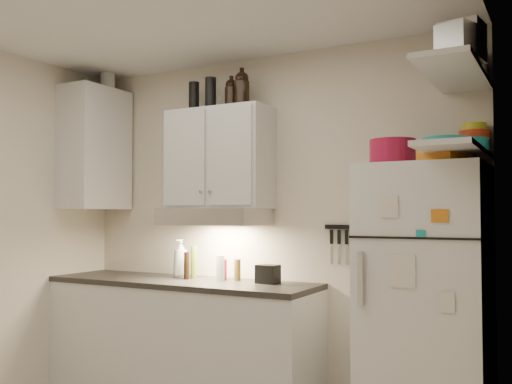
% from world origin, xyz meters
% --- Properties ---
extents(back_wall, '(3.20, 0.02, 2.60)m').
position_xyz_m(back_wall, '(0.00, 1.51, 1.30)').
color(back_wall, beige).
rests_on(back_wall, ground).
extents(right_wall, '(0.02, 3.00, 2.60)m').
position_xyz_m(right_wall, '(1.61, 0.00, 1.30)').
color(right_wall, beige).
rests_on(right_wall, ground).
extents(base_cabinet, '(2.10, 0.60, 0.88)m').
position_xyz_m(base_cabinet, '(-0.55, 1.20, 0.44)').
color(base_cabinet, silver).
rests_on(base_cabinet, floor).
extents(countertop, '(2.10, 0.62, 0.04)m').
position_xyz_m(countertop, '(-0.55, 1.20, 0.90)').
color(countertop, '#282522').
rests_on(countertop, base_cabinet).
extents(upper_cabinet, '(0.80, 0.33, 0.75)m').
position_xyz_m(upper_cabinet, '(-0.30, 1.33, 1.83)').
color(upper_cabinet, silver).
rests_on(upper_cabinet, back_wall).
extents(side_cabinet, '(0.33, 0.55, 1.00)m').
position_xyz_m(side_cabinet, '(-1.44, 1.20, 1.95)').
color(side_cabinet, silver).
rests_on(side_cabinet, left_wall).
extents(range_hood, '(0.76, 0.46, 0.12)m').
position_xyz_m(range_hood, '(-0.30, 1.27, 1.39)').
color(range_hood, silver).
rests_on(range_hood, back_wall).
extents(fridge, '(0.70, 0.68, 1.70)m').
position_xyz_m(fridge, '(1.25, 1.16, 0.85)').
color(fridge, white).
rests_on(fridge, floor).
extents(shelf_hi, '(0.30, 0.95, 0.03)m').
position_xyz_m(shelf_hi, '(1.45, 1.02, 2.20)').
color(shelf_hi, silver).
rests_on(shelf_hi, right_wall).
extents(shelf_lo, '(0.30, 0.95, 0.03)m').
position_xyz_m(shelf_lo, '(1.45, 1.02, 1.76)').
color(shelf_lo, silver).
rests_on(shelf_lo, right_wall).
extents(knife_strip, '(0.42, 0.02, 0.03)m').
position_xyz_m(knife_strip, '(0.70, 1.49, 1.32)').
color(knife_strip, black).
rests_on(knife_strip, back_wall).
extents(dutch_oven, '(0.34, 0.34, 0.16)m').
position_xyz_m(dutch_oven, '(1.07, 1.14, 1.78)').
color(dutch_oven, '#A11236').
rests_on(dutch_oven, fridge).
extents(book_stack, '(0.28, 0.31, 0.09)m').
position_xyz_m(book_stack, '(1.40, 1.01, 1.74)').
color(book_stack, orange).
rests_on(book_stack, fridge).
extents(spice_jar, '(0.06, 0.06, 0.09)m').
position_xyz_m(spice_jar, '(1.30, 1.17, 1.74)').
color(spice_jar, silver).
rests_on(spice_jar, fridge).
extents(stock_pot, '(0.37, 0.37, 0.20)m').
position_xyz_m(stock_pot, '(1.45, 1.37, 2.32)').
color(stock_pot, silver).
rests_on(stock_pot, shelf_hi).
extents(tin_a, '(0.24, 0.22, 0.21)m').
position_xyz_m(tin_a, '(1.51, 0.88, 2.32)').
color(tin_a, '#AAAAAD').
rests_on(tin_a, shelf_hi).
extents(tin_b, '(0.22, 0.22, 0.17)m').
position_xyz_m(tin_b, '(1.51, 0.75, 2.30)').
color(tin_b, '#AAAAAD').
rests_on(tin_b, shelf_hi).
extents(bowl_teal, '(0.23, 0.23, 0.09)m').
position_xyz_m(bowl_teal, '(1.47, 1.37, 1.82)').
color(bowl_teal, teal).
rests_on(bowl_teal, shelf_lo).
extents(bowl_orange, '(0.19, 0.19, 0.06)m').
position_xyz_m(bowl_orange, '(1.50, 1.44, 1.90)').
color(bowl_orange, '#BA2E11').
rests_on(bowl_orange, bowl_teal).
extents(bowl_yellow, '(0.15, 0.15, 0.05)m').
position_xyz_m(bowl_yellow, '(1.50, 1.44, 1.95)').
color(bowl_yellow, gold).
rests_on(bowl_yellow, bowl_orange).
extents(plates, '(0.32, 0.32, 0.06)m').
position_xyz_m(plates, '(1.40, 1.01, 1.81)').
color(plates, teal).
rests_on(plates, shelf_lo).
extents(growler_a, '(0.11, 0.11, 0.23)m').
position_xyz_m(growler_a, '(-0.22, 1.37, 2.32)').
color(growler_a, black).
rests_on(growler_a, upper_cabinet).
extents(growler_b, '(0.12, 0.12, 0.26)m').
position_xyz_m(growler_b, '(-0.09, 1.31, 2.33)').
color(growler_b, black).
rests_on(growler_b, upper_cabinet).
extents(thermos_a, '(0.11, 0.11, 0.24)m').
position_xyz_m(thermos_a, '(-0.35, 1.29, 2.32)').
color(thermos_a, black).
rests_on(thermos_a, upper_cabinet).
extents(thermos_b, '(0.09, 0.09, 0.23)m').
position_xyz_m(thermos_b, '(-0.54, 1.34, 2.32)').
color(thermos_b, black).
rests_on(thermos_b, upper_cabinet).
extents(side_jar, '(0.14, 0.14, 0.16)m').
position_xyz_m(side_jar, '(-1.41, 1.32, 2.53)').
color(side_jar, silver).
rests_on(side_jar, side_cabinet).
extents(soap_bottle, '(0.14, 0.14, 0.33)m').
position_xyz_m(soap_bottle, '(-0.64, 1.32, 1.08)').
color(soap_bottle, silver).
rests_on(soap_bottle, countertop).
extents(pepper_mill, '(0.06, 0.06, 0.16)m').
position_xyz_m(pepper_mill, '(-0.15, 1.35, 1.00)').
color(pepper_mill, brown).
rests_on(pepper_mill, countertop).
extents(oil_bottle, '(0.05, 0.05, 0.25)m').
position_xyz_m(oil_bottle, '(-0.50, 1.29, 1.04)').
color(oil_bottle, '#51741D').
rests_on(oil_bottle, countertop).
extents(vinegar_bottle, '(0.05, 0.05, 0.20)m').
position_xyz_m(vinegar_bottle, '(-0.53, 1.24, 1.02)').
color(vinegar_bottle, black).
rests_on(vinegar_bottle, countertop).
extents(clear_bottle, '(0.08, 0.08, 0.18)m').
position_xyz_m(clear_bottle, '(-0.26, 1.28, 1.01)').
color(clear_bottle, silver).
rests_on(clear_bottle, countertop).
extents(red_jar, '(0.08, 0.08, 0.15)m').
position_xyz_m(red_jar, '(-0.28, 1.34, 1.00)').
color(red_jar, '#A11236').
rests_on(red_jar, countertop).
extents(caddy, '(0.16, 0.12, 0.13)m').
position_xyz_m(caddy, '(0.13, 1.30, 0.99)').
color(caddy, black).
rests_on(caddy, countertop).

